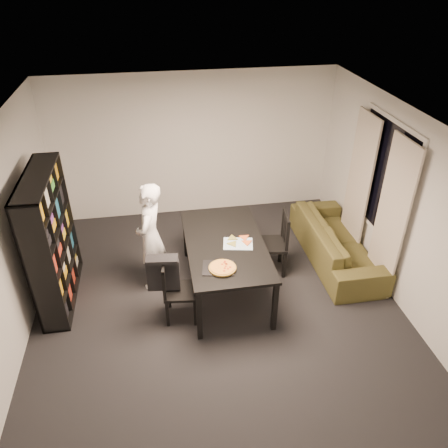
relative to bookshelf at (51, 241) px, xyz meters
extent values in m
cube|color=black|center=(2.16, -0.60, -0.95)|extent=(5.00, 5.50, 0.01)
cube|color=white|center=(2.16, -0.60, 1.65)|extent=(5.00, 5.50, 0.01)
cube|color=silver|center=(2.16, 2.15, 0.35)|extent=(5.00, 0.01, 2.60)
cube|color=silver|center=(2.16, -3.35, 0.35)|extent=(5.00, 0.01, 2.60)
cube|color=silver|center=(-0.34, -0.60, 0.35)|extent=(0.01, 5.50, 2.60)
cube|color=silver|center=(4.66, -0.60, 0.35)|extent=(0.01, 5.50, 2.60)
cube|color=black|center=(4.64, 0.00, 0.55)|extent=(0.02, 1.40, 1.60)
cube|color=white|center=(4.64, 0.00, 0.55)|extent=(0.03, 1.52, 1.72)
cube|color=beige|center=(4.56, -0.52, 0.20)|extent=(0.03, 0.70, 2.25)
cube|color=beige|center=(4.56, 0.52, 0.20)|extent=(0.03, 0.70, 2.25)
cube|color=black|center=(0.00, 0.00, 0.00)|extent=(0.35, 1.50, 1.90)
cube|color=black|center=(2.32, -0.23, -0.17)|extent=(1.08, 1.94, 0.04)
cube|color=black|center=(1.83, -1.14, -0.57)|extent=(0.06, 0.06, 0.76)
cube|color=black|center=(2.80, -1.14, -0.57)|extent=(0.06, 0.06, 0.76)
cube|color=black|center=(1.83, 0.69, -0.57)|extent=(0.06, 0.06, 0.76)
cube|color=black|center=(2.80, 0.69, -0.57)|extent=(0.06, 0.06, 0.76)
cube|color=black|center=(1.64, -0.70, -0.52)|extent=(0.47, 0.47, 0.04)
cube|color=black|center=(1.45, -0.68, -0.27)|extent=(0.09, 0.42, 0.45)
cube|color=black|center=(1.45, -0.68, -0.06)|extent=(0.08, 0.40, 0.05)
cube|color=black|center=(1.80, -0.90, -0.74)|extent=(0.04, 0.04, 0.41)
cube|color=black|center=(1.85, -0.54, -0.74)|extent=(0.04, 0.04, 0.41)
cube|color=black|center=(1.44, -0.86, -0.74)|extent=(0.04, 0.04, 0.41)
cube|color=black|center=(1.49, -0.50, -0.74)|extent=(0.04, 0.04, 0.41)
cube|color=black|center=(3.07, 0.10, -0.48)|extent=(0.52, 0.52, 0.04)
cube|color=black|center=(3.27, 0.07, -0.21)|extent=(0.10, 0.46, 0.49)
cube|color=black|center=(3.27, 0.07, 0.01)|extent=(0.09, 0.44, 0.05)
cube|color=black|center=(2.89, 0.32, -0.73)|extent=(0.04, 0.04, 0.45)
cube|color=black|center=(2.84, -0.07, -0.73)|extent=(0.04, 0.04, 0.45)
cube|color=black|center=(3.29, 0.27, -0.73)|extent=(0.04, 0.04, 0.45)
cube|color=black|center=(3.24, -0.12, -0.73)|extent=(0.04, 0.04, 0.45)
cube|color=black|center=(1.43, -0.68, -0.25)|extent=(0.43, 0.13, 0.45)
cube|color=black|center=(1.43, -0.68, 0.01)|extent=(0.42, 0.22, 0.05)
imported|color=white|center=(1.30, 0.08, -0.13)|extent=(0.54, 0.68, 1.63)
cube|color=black|center=(2.13, -0.78, -0.14)|extent=(0.45, 0.38, 0.01)
cylinder|color=olive|center=(2.18, -0.81, -0.12)|extent=(0.35, 0.35, 0.02)
cylinder|color=gold|center=(2.18, -0.81, -0.10)|extent=(0.31, 0.31, 0.01)
cube|color=silver|center=(2.49, -0.29, -0.14)|extent=(0.45, 0.37, 0.01)
imported|color=#42421A|center=(4.18, 0.21, -0.63)|extent=(0.85, 2.18, 0.64)
camera|label=1|loc=(1.47, -5.13, 3.26)|focal=35.00mm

